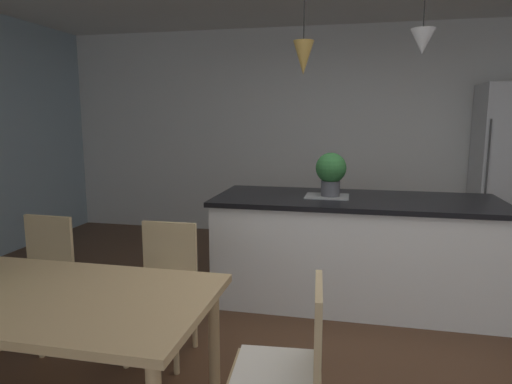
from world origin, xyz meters
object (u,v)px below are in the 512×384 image
(dining_table, at_px, (5,301))
(refrigerator, at_px, (508,170))
(chair_far_left, at_px, (39,275))
(kitchen_island, at_px, (354,249))
(potted_plant_on_island, at_px, (331,172))
(chair_far_right, at_px, (163,285))
(chair_kitchen_end, at_px, (287,370))

(dining_table, height_order, refrigerator, refrigerator)
(chair_far_left, relative_size, kitchen_island, 0.37)
(refrigerator, relative_size, potted_plant_on_island, 5.18)
(dining_table, xyz_separation_m, refrigerator, (3.38, 3.78, 0.30))
(refrigerator, bearing_deg, kitchen_island, -133.27)
(chair_far_right, relative_size, refrigerator, 0.45)
(dining_table, relative_size, chair_far_left, 2.39)
(chair_far_left, distance_m, refrigerator, 4.88)
(chair_far_left, xyz_separation_m, refrigerator, (3.85, 2.97, 0.49))
(chair_far_right, distance_m, chair_kitchen_end, 1.25)
(dining_table, height_order, potted_plant_on_island, potted_plant_on_island)
(chair_far_right, distance_m, kitchen_island, 1.69)
(chair_far_right, relative_size, potted_plant_on_island, 2.33)
(potted_plant_on_island, bearing_deg, chair_far_left, -148.98)
(chair_far_left, relative_size, refrigerator, 0.45)
(chair_kitchen_end, bearing_deg, chair_far_right, 139.15)
(dining_table, distance_m, chair_far_left, 0.96)
(kitchen_island, distance_m, potted_plant_on_island, 0.69)
(dining_table, xyz_separation_m, chair_far_right, (0.47, 0.82, -0.19))
(chair_kitchen_end, relative_size, refrigerator, 0.45)
(chair_far_left, distance_m, potted_plant_on_island, 2.36)
(chair_far_left, relative_size, potted_plant_on_island, 2.33)
(chair_far_right, xyz_separation_m, refrigerator, (2.91, 2.97, 0.49))
(kitchen_island, bearing_deg, dining_table, -130.34)
(dining_table, relative_size, refrigerator, 1.08)
(chair_far_right, bearing_deg, refrigerator, 45.53)
(chair_far_right, height_order, refrigerator, refrigerator)
(chair_kitchen_end, distance_m, potted_plant_on_island, 2.09)
(kitchen_island, relative_size, refrigerator, 1.21)
(refrigerator, distance_m, potted_plant_on_island, 2.62)
(kitchen_island, height_order, refrigerator, refrigerator)
(dining_table, relative_size, potted_plant_on_island, 5.56)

